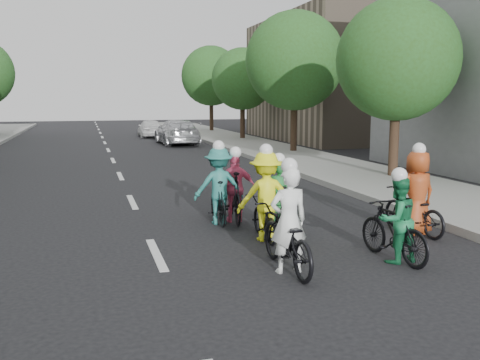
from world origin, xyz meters
name	(u,v)px	position (x,y,z in m)	size (l,w,h in m)	color
ground	(156,254)	(0.00, 0.00, 0.00)	(120.00, 120.00, 0.00)	black
sidewalk_right	(327,166)	(8.00, 10.00, 0.07)	(4.00, 80.00, 0.15)	gray
curb_right	(281,167)	(6.05, 10.00, 0.09)	(0.18, 80.00, 0.18)	#999993
bldg_se	(348,79)	(16.00, 24.00, 4.00)	(10.00, 14.00, 8.00)	gray
tree_r_0	(397,60)	(8.80, 6.60, 3.96)	(4.00, 4.00, 5.97)	black
tree_r_1	(295,61)	(8.80, 15.60, 4.52)	(4.80, 4.80, 6.93)	black
tree_r_2	(243,79)	(8.80, 24.60, 3.96)	(4.00, 4.00, 5.97)	black
tree_r_3	(211,76)	(8.80, 33.60, 4.52)	(4.80, 4.80, 6.93)	black
cyclist_0	(218,191)	(1.62, 2.02, 0.71)	(1.11, 1.65, 1.82)	black
cyclist_1	(415,202)	(5.20, 0.03, 0.64)	(0.89, 1.81, 1.85)	black
cyclist_2	(235,193)	(2.02, 2.12, 0.64)	(0.94, 1.97, 1.68)	black
cyclist_3	(395,226)	(3.80, -1.49, 0.61)	(0.77, 1.75, 1.60)	black
cyclist_4	(277,205)	(2.55, 0.82, 0.59)	(0.65, 1.72, 1.65)	black
cyclist_5	(265,204)	(2.15, 0.42, 0.71)	(1.15, 1.60, 1.87)	black
cyclist_6	(287,234)	(1.88, -1.46, 0.60)	(0.72, 1.96, 1.82)	black
follow_car_lead	(177,132)	(4.10, 22.49, 0.74)	(2.06, 5.07, 1.47)	silver
follow_car_trail	(150,128)	(3.28, 29.11, 0.65)	(1.53, 3.80, 1.29)	white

